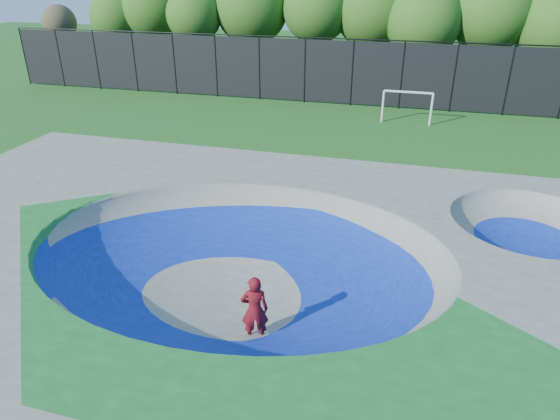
# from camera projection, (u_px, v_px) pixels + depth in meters

# --- Properties ---
(ground) EXTENTS (120.00, 120.00, 0.00)m
(ground) POSITION_uv_depth(u_px,v_px,m) (240.00, 292.00, 13.43)
(ground) COLOR #1A5317
(ground) RESTS_ON ground
(skate_deck) EXTENTS (22.00, 14.00, 1.50)m
(skate_deck) POSITION_uv_depth(u_px,v_px,m) (239.00, 269.00, 13.10)
(skate_deck) COLOR gray
(skate_deck) RESTS_ON ground
(skater) EXTENTS (0.73, 0.59, 1.75)m
(skater) POSITION_uv_depth(u_px,v_px,m) (255.00, 310.00, 11.34)
(skater) COLOR red
(skater) RESTS_ON ground
(skateboard) EXTENTS (0.80, 0.50, 0.05)m
(skateboard) POSITION_uv_depth(u_px,v_px,m) (255.00, 339.00, 11.72)
(skateboard) COLOR black
(skateboard) RESTS_ON ground
(soccer_goal) EXTENTS (2.74, 0.12, 1.81)m
(soccer_goal) POSITION_uv_depth(u_px,v_px,m) (408.00, 101.00, 27.41)
(soccer_goal) COLOR silver
(soccer_goal) RESTS_ON ground
(fence) EXTENTS (48.09, 0.09, 4.04)m
(fence) POSITION_uv_depth(u_px,v_px,m) (352.00, 71.00, 30.72)
(fence) COLOR black
(fence) RESTS_ON ground
(treeline) EXTENTS (51.28, 6.61, 7.96)m
(treeline) POSITION_uv_depth(u_px,v_px,m) (403.00, 17.00, 33.65)
(treeline) COLOR #4D3826
(treeline) RESTS_ON ground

